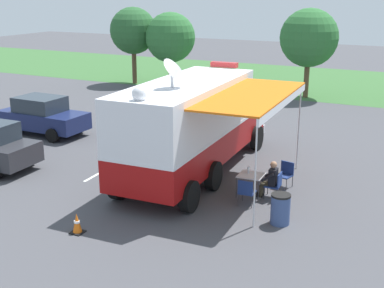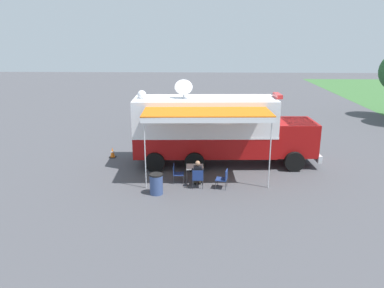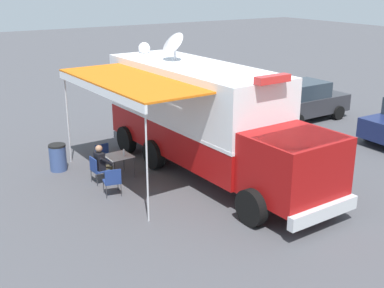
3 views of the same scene
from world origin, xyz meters
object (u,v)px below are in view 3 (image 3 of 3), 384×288
(command_truck, at_px, (205,116))
(water_bottle, at_px, (124,153))
(folding_table, at_px, (118,157))
(folding_chair_spare_by_truck, at_px, (112,180))
(traffic_cone, at_px, (146,120))
(folding_chair_beside_table, at_px, (104,155))
(seated_responder, at_px, (102,163))
(folding_chair_at_table, at_px, (97,168))
(trash_bin, at_px, (58,157))
(car_behind_truck, at_px, (304,101))

(command_truck, xyz_separation_m, water_bottle, (2.44, -1.06, -1.11))
(folding_table, xyz_separation_m, folding_chair_spare_by_truck, (0.79, 1.30, -0.16))
(water_bottle, xyz_separation_m, traffic_cone, (-3.26, -4.81, -0.55))
(folding_chair_beside_table, bearing_deg, seated_responder, 65.35)
(folding_chair_at_table, bearing_deg, traffic_cone, -131.07)
(folding_table, height_order, folding_chair_beside_table, folding_chair_beside_table)
(folding_table, bearing_deg, water_bottle, 138.66)
(water_bottle, relative_size, seated_responder, 0.18)
(folding_chair_at_table, distance_m, traffic_cone, 6.41)
(command_truck, xyz_separation_m, traffic_cone, (-0.82, -5.87, -1.66))
(folding_chair_spare_by_truck, distance_m, seated_responder, 1.18)
(folding_chair_spare_by_truck, xyz_separation_m, seated_responder, (-0.17, -1.16, 0.14))
(folding_chair_at_table, distance_m, seated_responder, 0.23)
(water_bottle, height_order, folding_chair_beside_table, water_bottle)
(trash_bin, bearing_deg, water_bottle, 133.19)
(folding_chair_at_table, bearing_deg, trash_bin, -68.67)
(seated_responder, bearing_deg, trash_bin, -63.44)
(folding_chair_at_table, xyz_separation_m, trash_bin, (0.69, -1.76, -0.06))
(command_truck, relative_size, car_behind_truck, 2.26)
(folding_chair_at_table, height_order, traffic_cone, folding_chair_at_table)
(folding_table, xyz_separation_m, folding_chair_at_table, (0.80, 0.15, -0.16))
(command_truck, height_order, car_behind_truck, command_truck)
(water_bottle, bearing_deg, traffic_cone, -124.15)
(command_truck, height_order, folding_chair_at_table, command_truck)
(command_truck, relative_size, seated_responder, 7.67)
(water_bottle, height_order, folding_chair_at_table, water_bottle)
(water_bottle, bearing_deg, seated_responder, 0.88)
(command_truck, distance_m, trash_bin, 5.16)
(folding_chair_at_table, height_order, folding_chair_beside_table, same)
(command_truck, bearing_deg, folding_chair_spare_by_truck, 1.92)
(command_truck, distance_m, water_bottle, 2.88)
(folding_table, xyz_separation_m, folding_chair_beside_table, (0.16, -0.85, -0.16))
(traffic_cone, bearing_deg, command_truck, 82.00)
(folding_chair_beside_table, height_order, seated_responder, seated_responder)
(folding_chair_at_table, distance_m, folding_chair_spare_by_truck, 1.15)
(folding_chair_beside_table, relative_size, car_behind_truck, 0.20)
(folding_chair_at_table, distance_m, folding_chair_beside_table, 1.19)
(folding_chair_at_table, xyz_separation_m, traffic_cone, (-4.21, -4.83, -0.23))
(water_bottle, relative_size, car_behind_truck, 0.05)
(folding_table, height_order, traffic_cone, folding_table)
(command_truck, height_order, folding_chair_spare_by_truck, command_truck)
(traffic_cone, bearing_deg, folding_table, 53.93)
(folding_chair_at_table, bearing_deg, folding_chair_beside_table, -122.79)
(folding_chair_beside_table, bearing_deg, traffic_cone, -132.95)
(command_truck, bearing_deg, folding_chair_at_table, -17.02)
(folding_table, bearing_deg, command_truck, 155.38)
(trash_bin, bearing_deg, traffic_cone, -147.92)
(seated_responder, relative_size, car_behind_truck, 0.29)
(water_bottle, relative_size, folding_chair_beside_table, 0.26)
(folding_table, distance_m, folding_chair_at_table, 0.83)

